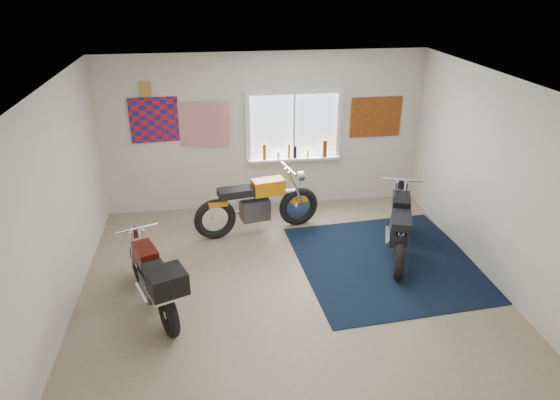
{
  "coord_description": "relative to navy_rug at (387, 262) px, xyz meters",
  "views": [
    {
      "loc": [
        -0.94,
        -5.66,
        3.86
      ],
      "look_at": [
        -0.04,
        0.4,
        1.04
      ],
      "focal_mm": 32.0,
      "sensor_mm": 36.0,
      "label": 1
    }
  ],
  "objects": [
    {
      "name": "ground",
      "position": [
        -1.52,
        -0.27,
        -0.01
      ],
      "size": [
        5.5,
        5.5,
        0.0
      ],
      "primitive_type": "plane",
      "color": "#9E896B",
      "rests_on": "ground"
    },
    {
      "name": "room_shell",
      "position": [
        -1.52,
        -0.27,
        1.63
      ],
      "size": [
        5.5,
        5.5,
        5.5
      ],
      "color": "white",
      "rests_on": "ground"
    },
    {
      "name": "navy_rug",
      "position": [
        0.0,
        0.0,
        0.0
      ],
      "size": [
        2.68,
        2.77,
        0.01
      ],
      "primitive_type": "cube",
      "rotation": [
        0.0,
        0.0,
        0.07
      ],
      "color": "black",
      "rests_on": "ground"
    },
    {
      "name": "window_assembly",
      "position": [
        -1.02,
        2.2,
        1.36
      ],
      "size": [
        1.66,
        0.17,
        1.26
      ],
      "color": "white",
      "rests_on": "room_shell"
    },
    {
      "name": "oil_bottles",
      "position": [
        -0.94,
        2.13,
        1.02
      ],
      "size": [
        1.14,
        0.09,
        0.3
      ],
      "color": "#855A13",
      "rests_on": "window_assembly"
    },
    {
      "name": "flag_display",
      "position": [
        -3.42,
        2.21,
        2.14
      ],
      "size": [
        1.6,
        0.1,
        1.17
      ],
      "color": "red",
      "rests_on": "room_shell"
    },
    {
      "name": "triumph_poster",
      "position": [
        0.43,
        2.21,
        1.54
      ],
      "size": [
        0.9,
        0.03,
        0.7
      ],
      "primitive_type": "cube",
      "color": "#A54C14",
      "rests_on": "room_shell"
    },
    {
      "name": "yellow_triumph",
      "position": [
        -1.77,
        1.23,
        0.45
      ],
      "size": [
        2.06,
        0.67,
        1.04
      ],
      "rotation": [
        0.0,
        0.0,
        0.2
      ],
      "color": "black",
      "rests_on": "ground"
    },
    {
      "name": "black_chrome_bike",
      "position": [
        0.23,
        0.24,
        0.43
      ],
      "size": [
        0.85,
        1.88,
        1.0
      ],
      "rotation": [
        0.0,
        0.0,
        1.22
      ],
      "color": "black",
      "rests_on": "navy_rug"
    },
    {
      "name": "maroon_tourer",
      "position": [
        -3.22,
        -0.71,
        0.47
      ],
      "size": [
        0.94,
        1.76,
        0.92
      ],
      "rotation": [
        0.0,
        0.0,
        1.94
      ],
      "color": "black",
      "rests_on": "ground"
    }
  ]
}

